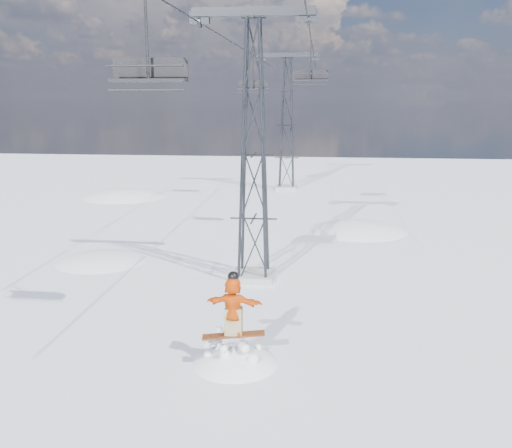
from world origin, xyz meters
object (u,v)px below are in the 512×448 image
object	(u,v)px
lift_tower_near	(254,156)
lift_tower_far	(287,126)
lift_chair_near	(149,72)
snowboarder_jump	(236,411)

from	to	relation	value
lift_tower_near	lift_tower_far	distance (m)	25.00
lift_tower_near	lift_chair_near	size ratio (longest dim) A/B	4.12
lift_tower_far	snowboarder_jump	size ratio (longest dim) A/B	1.64
lift_tower_near	lift_chair_near	distance (m)	8.35
snowboarder_jump	lift_chair_near	world-z (taller)	lift_chair_near
lift_tower_far	snowboarder_jump	bearing A→B (deg)	-89.37
lift_tower_far	snowboarder_jump	world-z (taller)	lift_tower_far
lift_chair_near	lift_tower_near	bearing A→B (deg)	73.46
lift_tower_near	snowboarder_jump	bearing A→B (deg)	-87.43
lift_tower_far	snowboarder_jump	xyz separation A→B (m)	(0.37, -33.17, -7.08)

